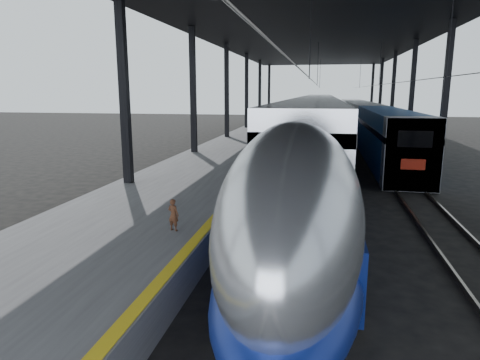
# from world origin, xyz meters

# --- Properties ---
(ground) EXTENTS (160.00, 160.00, 0.00)m
(ground) POSITION_xyz_m (0.00, 0.00, 0.00)
(ground) COLOR black
(ground) RESTS_ON ground
(platform) EXTENTS (6.00, 80.00, 1.00)m
(platform) POSITION_xyz_m (-3.50, 20.00, 0.50)
(platform) COLOR #4C4C4F
(platform) RESTS_ON ground
(yellow_strip) EXTENTS (0.30, 80.00, 0.01)m
(yellow_strip) POSITION_xyz_m (-0.70, 20.00, 1.00)
(yellow_strip) COLOR gold
(yellow_strip) RESTS_ON platform
(rails) EXTENTS (6.52, 80.00, 0.16)m
(rails) POSITION_xyz_m (4.50, 20.00, 0.08)
(rails) COLOR slate
(rails) RESTS_ON ground
(canopy) EXTENTS (18.00, 75.00, 9.47)m
(canopy) POSITION_xyz_m (1.90, 20.00, 9.12)
(canopy) COLOR black
(canopy) RESTS_ON ground
(tgv_train) EXTENTS (3.14, 65.20, 4.51)m
(tgv_train) POSITION_xyz_m (2.00, 24.22, 2.11)
(tgv_train) COLOR silver
(tgv_train) RESTS_ON ground
(second_train) EXTENTS (2.72, 56.05, 3.74)m
(second_train) POSITION_xyz_m (7.00, 36.78, 1.90)
(second_train) COLOR navy
(second_train) RESTS_ON ground
(child) EXTENTS (0.39, 0.31, 0.94)m
(child) POSITION_xyz_m (-1.56, -1.03, 1.47)
(child) COLOR #512D1B
(child) RESTS_ON platform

